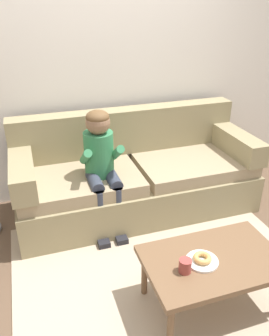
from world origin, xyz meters
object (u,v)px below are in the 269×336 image
couch (135,177)px  coffee_table (213,264)px  mug (185,266)px  person_child (101,160)px  toy_controller (236,237)px  donut (202,258)px

couch → coffee_table: (0.09, -1.36, 0.03)m
coffee_table → mug: mug is taller
couch → mug: (-0.14, -1.41, 0.12)m
couch → coffee_table: bearing=-86.3°
coffee_table → person_child: bearing=112.1°
toy_controller → mug: bearing=-120.4°
person_child → toy_controller: bearing=-29.6°
donut → mug: size_ratio=1.33×
couch → coffee_table: 1.37m
donut → toy_controller: (0.67, 0.56, -0.42)m
couch → toy_controller: size_ratio=10.13×
couch → person_child: bearing=-151.5°
coffee_table → person_child: person_child is taller
couch → mug: size_ratio=25.43×
coffee_table → toy_controller: coffee_table is taller
coffee_table → toy_controller: (0.58, 0.56, -0.34)m
coffee_table → mug: (-0.23, -0.05, 0.09)m
mug → toy_controller: size_ratio=0.40×
person_child → mug: 1.24m
couch → toy_controller: (0.67, -0.81, -0.32)m
couch → mug: couch is taller
donut → toy_controller: donut is taller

